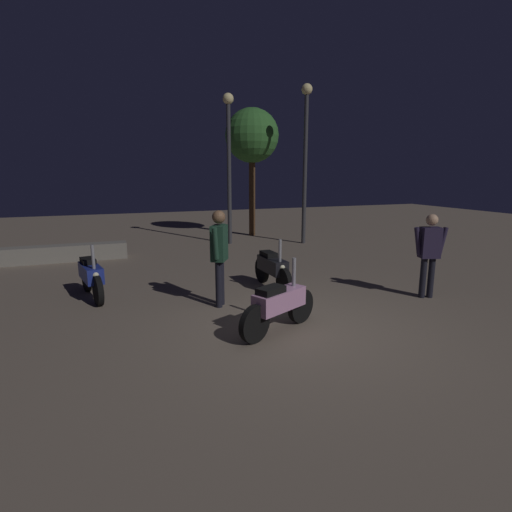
% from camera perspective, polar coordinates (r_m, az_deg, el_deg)
% --- Properties ---
extents(ground_plane, '(40.00, 40.00, 0.00)m').
position_cam_1_polar(ground_plane, '(6.44, 6.50, -10.30)').
color(ground_plane, '#756656').
extents(motorcycle_pink_foreground, '(1.53, 0.82, 1.11)m').
position_cam_1_polar(motorcycle_pink_foreground, '(6.16, 3.30, -6.91)').
color(motorcycle_pink_foreground, black).
rests_on(motorcycle_pink_foreground, ground_plane).
extents(motorcycle_black_parked_left, '(0.33, 1.66, 1.11)m').
position_cam_1_polar(motorcycle_black_parked_left, '(8.42, 2.33, -1.77)').
color(motorcycle_black_parked_left, black).
rests_on(motorcycle_black_parked_left, ground_plane).
extents(motorcycle_blue_parked_right, '(0.49, 1.64, 1.11)m').
position_cam_1_polar(motorcycle_blue_parked_right, '(8.43, -22.40, -2.66)').
color(motorcycle_blue_parked_right, black).
rests_on(motorcycle_blue_parked_right, ground_plane).
extents(person_rider_beside, '(0.66, 0.34, 1.64)m').
position_cam_1_polar(person_rider_beside, '(8.40, 23.45, 0.97)').
color(person_rider_beside, black).
rests_on(person_rider_beside, ground_plane).
extents(person_bystander_far, '(0.42, 0.62, 1.76)m').
position_cam_1_polar(person_bystander_far, '(7.22, -5.25, 0.94)').
color(person_bystander_far, black).
rests_on(person_bystander_far, ground_plane).
extents(streetlamp_near, '(0.36, 0.36, 4.93)m').
position_cam_1_polar(streetlamp_near, '(13.73, -3.89, 14.78)').
color(streetlamp_near, '#38383D').
rests_on(streetlamp_near, ground_plane).
extents(streetlamp_far, '(0.36, 0.36, 5.23)m').
position_cam_1_polar(streetlamp_far, '(13.90, 7.06, 15.38)').
color(streetlamp_far, '#38383D').
rests_on(streetlamp_far, ground_plane).
extents(tree_left_bg, '(2.01, 2.01, 4.77)m').
position_cam_1_polar(tree_left_bg, '(15.64, -0.57, 16.59)').
color(tree_left_bg, '#4C331E').
rests_on(tree_left_bg, ground_plane).
extents(planter_wall_low, '(3.34, 0.50, 0.45)m').
position_cam_1_polar(planter_wall_low, '(12.30, -25.70, 0.36)').
color(planter_wall_low, gray).
rests_on(planter_wall_low, ground_plane).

